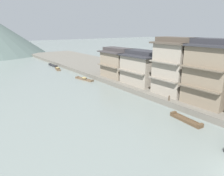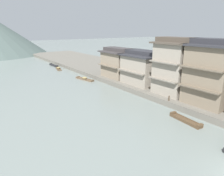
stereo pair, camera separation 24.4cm
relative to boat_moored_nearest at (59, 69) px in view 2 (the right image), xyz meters
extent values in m
cube|color=#6B665B|center=(11.11, -18.25, 0.18)|extent=(18.00, 110.00, 0.88)
cube|color=brown|center=(0.00, 0.00, -0.16)|extent=(1.95, 4.23, 0.19)
cube|color=brown|center=(0.43, 1.85, 0.02)|extent=(1.01, 0.56, 0.17)
cube|color=brown|center=(-0.43, -1.85, 0.02)|extent=(1.01, 0.56, 0.17)
cube|color=brown|center=(-0.48, 0.11, -0.02)|extent=(0.89, 3.52, 0.08)
cube|color=brown|center=(0.48, -0.11, -0.02)|extent=(0.89, 3.52, 0.08)
ellipsoid|color=olive|center=(0.00, 0.00, 0.20)|extent=(1.23, 1.51, 0.52)
cube|color=brown|center=(0.25, -14.55, -0.16)|extent=(2.02, 5.24, 0.20)
cube|color=brown|center=(-0.25, -12.18, 0.03)|extent=(0.94, 0.53, 0.18)
cube|color=brown|center=(0.74, -16.93, 0.03)|extent=(0.94, 0.53, 0.18)
cube|color=brown|center=(-0.20, -14.65, -0.02)|extent=(1.03, 4.57, 0.08)
cube|color=brown|center=(0.69, -14.46, -0.02)|extent=(1.03, 4.57, 0.08)
ellipsoid|color=olive|center=(0.25, -14.55, 0.19)|extent=(1.12, 1.40, 0.49)
cube|color=#232326|center=(0.89, 6.01, -0.12)|extent=(1.05, 4.92, 0.27)
cube|color=#232326|center=(0.81, 8.30, 0.14)|extent=(0.80, 0.39, 0.24)
cube|color=#232326|center=(0.98, 3.72, 0.14)|extent=(0.80, 0.39, 0.24)
cube|color=#232326|center=(0.50, 5.99, 0.05)|extent=(0.24, 4.39, 0.08)
cube|color=#232326|center=(1.29, 6.02, 0.05)|extent=(0.24, 4.39, 0.08)
cube|color=brown|center=(0.16, -39.94, -0.12)|extent=(1.40, 4.34, 0.27)
cube|color=brown|center=(0.39, -37.97, 0.13)|extent=(0.88, 0.45, 0.24)
cube|color=brown|center=(-0.06, -41.91, 0.13)|extent=(0.88, 0.45, 0.24)
cube|color=brown|center=(-0.26, -39.89, 0.05)|extent=(0.50, 3.75, 0.08)
cube|color=brown|center=(0.59, -39.99, 0.05)|extent=(0.50, 3.75, 0.08)
cube|color=#7F705B|center=(5.84, -39.34, 4.52)|extent=(4.79, 5.58, 7.80)
cube|color=brown|center=(3.09, -39.34, 3.22)|extent=(0.70, 5.58, 0.16)
cube|color=brown|center=(3.09, -39.34, 5.82)|extent=(0.70, 5.58, 0.16)
cube|color=#2D2D33|center=(5.84, -39.34, 8.54)|extent=(5.69, 6.48, 0.24)
cube|color=#2D2D33|center=(5.84, -39.34, 9.01)|extent=(2.87, 6.48, 0.70)
cube|color=gray|center=(5.66, -33.58, 4.52)|extent=(4.43, 5.07, 7.80)
cube|color=gray|center=(3.09, -33.58, 3.22)|extent=(0.70, 5.07, 0.16)
cube|color=gray|center=(3.09, -33.58, 5.82)|extent=(0.70, 5.07, 0.16)
cube|color=#4C4238|center=(5.66, -33.58, 8.54)|extent=(5.33, 5.97, 0.24)
cube|color=#4C4238|center=(5.66, -33.58, 9.01)|extent=(2.66, 5.97, 0.70)
cube|color=gray|center=(6.28, -26.38, 3.22)|extent=(5.68, 6.70, 5.20)
cube|color=gray|center=(3.09, -26.38, 3.22)|extent=(0.70, 6.70, 0.16)
cube|color=#2D2D33|center=(6.28, -26.38, 5.94)|extent=(6.58, 7.60, 0.24)
cube|color=#2D2D33|center=(6.28, -26.38, 6.41)|extent=(3.41, 7.60, 0.70)
cube|color=gray|center=(5.92, -19.38, 3.22)|extent=(4.96, 6.42, 5.20)
cube|color=#6E6151|center=(3.09, -19.38, 3.22)|extent=(0.70, 6.42, 0.16)
cube|color=#3D3838|center=(5.92, -19.38, 5.94)|extent=(5.86, 7.32, 0.24)
cube|color=#3D3838|center=(5.92, -19.38, 6.41)|extent=(2.98, 7.32, 0.70)
cylinder|color=#473828|center=(2.46, -35.57, 0.98)|extent=(0.20, 0.20, 0.72)
camera|label=1|loc=(-20.04, -52.04, 10.50)|focal=31.60mm
camera|label=2|loc=(-19.85, -52.18, 10.50)|focal=31.60mm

